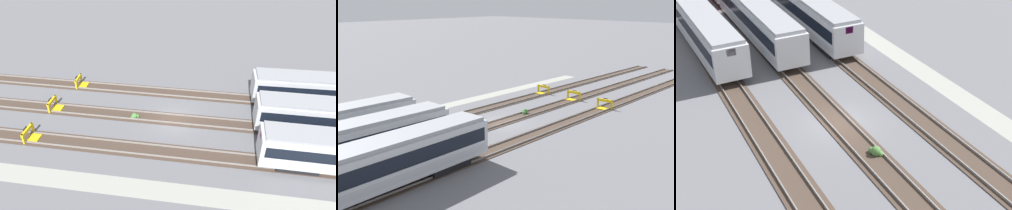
# 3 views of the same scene
# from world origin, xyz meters

# --- Properties ---
(ground_plane) EXTENTS (400.00, 400.00, 0.00)m
(ground_plane) POSITION_xyz_m (0.00, 0.00, 0.00)
(ground_plane) COLOR slate
(service_walkway) EXTENTS (54.00, 2.00, 0.01)m
(service_walkway) POSITION_xyz_m (0.00, -9.72, 0.00)
(service_walkway) COLOR #9E9E93
(service_walkway) RESTS_ON ground
(rail_track_nearest) EXTENTS (90.00, 2.24, 0.21)m
(rail_track_nearest) POSITION_xyz_m (0.00, -5.12, 0.04)
(rail_track_nearest) COLOR #47382D
(rail_track_nearest) RESTS_ON ground
(rail_track_near_inner) EXTENTS (90.00, 2.24, 0.21)m
(rail_track_near_inner) POSITION_xyz_m (0.00, 0.00, 0.04)
(rail_track_near_inner) COLOR #47382D
(rail_track_near_inner) RESTS_ON ground
(rail_track_middle) EXTENTS (90.00, 2.24, 0.21)m
(rail_track_middle) POSITION_xyz_m (0.00, 5.12, 0.04)
(rail_track_middle) COLOR #47382D
(rail_track_middle) RESTS_ON ground
(subway_car_front_row_left_inner) EXTENTS (18.07, 3.29, 3.70)m
(subway_car_front_row_left_inner) POSITION_xyz_m (17.02, 5.08, 2.04)
(subway_car_front_row_left_inner) COLOR silver
(subway_car_front_row_left_inner) RESTS_ON ground
(subway_car_front_row_centre) EXTENTS (18.02, 3.00, 3.70)m
(subway_car_front_row_centre) POSITION_xyz_m (17.02, -5.10, 2.04)
(subway_car_front_row_centre) COLOR silver
(subway_car_front_row_centre) RESTS_ON ground
(subway_car_back_row_leftmost) EXTENTS (18.01, 2.90, 3.70)m
(subway_car_back_row_leftmost) POSITION_xyz_m (17.02, -0.03, 2.04)
(subway_car_back_row_leftmost) COLOR silver
(subway_car_back_row_leftmost) RESTS_ON ground
(weed_clump) EXTENTS (0.92, 0.70, 0.64)m
(weed_clump) POSITION_xyz_m (-4.24, -0.36, 0.24)
(weed_clump) COLOR #4C7F3D
(weed_clump) RESTS_ON ground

